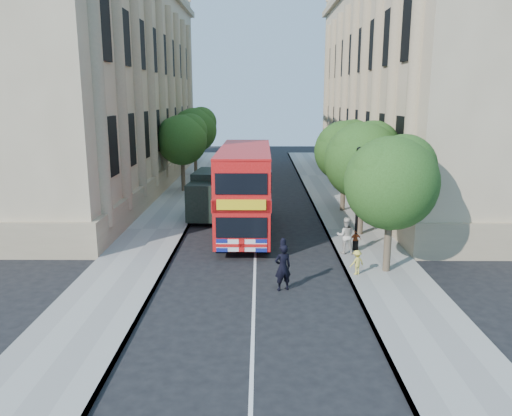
{
  "coord_description": "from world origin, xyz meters",
  "views": [
    {
      "loc": [
        0.22,
        -17.9,
        7.64
      ],
      "look_at": [
        0.03,
        5.85,
        2.3
      ],
      "focal_mm": 35.0,
      "sensor_mm": 36.0,
      "label": 1
    }
  ],
  "objects_px": {
    "lamp_post": "(357,203)",
    "double_decker_bus": "(245,187)",
    "police_constable": "(283,267)",
    "box_van": "(210,196)",
    "woman_pedestrian": "(346,235)"
  },
  "relations": [
    {
      "from": "lamp_post",
      "to": "woman_pedestrian",
      "type": "bearing_deg",
      "value": -138.25
    },
    {
      "from": "box_van",
      "to": "lamp_post",
      "type": "bearing_deg",
      "value": -36.75
    },
    {
      "from": "box_van",
      "to": "police_constable",
      "type": "distance_m",
      "value": 12.71
    },
    {
      "from": "double_decker_bus",
      "to": "lamp_post",
      "type": "bearing_deg",
      "value": -32.48
    },
    {
      "from": "lamp_post",
      "to": "box_van",
      "type": "height_order",
      "value": "lamp_post"
    },
    {
      "from": "lamp_post",
      "to": "woman_pedestrian",
      "type": "relative_size",
      "value": 2.86
    },
    {
      "from": "double_decker_bus",
      "to": "woman_pedestrian",
      "type": "bearing_deg",
      "value": -39.33
    },
    {
      "from": "double_decker_bus",
      "to": "box_van",
      "type": "relative_size",
      "value": 1.94
    },
    {
      "from": "lamp_post",
      "to": "double_decker_bus",
      "type": "xyz_separation_m",
      "value": [
        -5.6,
        3.61,
        0.13
      ]
    },
    {
      "from": "box_van",
      "to": "woman_pedestrian",
      "type": "relative_size",
      "value": 2.95
    },
    {
      "from": "police_constable",
      "to": "box_van",
      "type": "bearing_deg",
      "value": -92.61
    },
    {
      "from": "lamp_post",
      "to": "double_decker_bus",
      "type": "bearing_deg",
      "value": 147.2
    },
    {
      "from": "police_constable",
      "to": "woman_pedestrian",
      "type": "bearing_deg",
      "value": -147.33
    },
    {
      "from": "lamp_post",
      "to": "woman_pedestrian",
      "type": "distance_m",
      "value": 1.69
    },
    {
      "from": "police_constable",
      "to": "woman_pedestrian",
      "type": "xyz_separation_m",
      "value": [
        3.26,
        4.46,
        0.06
      ]
    }
  ]
}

